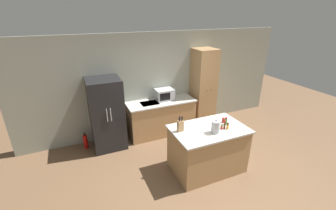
{
  "coord_description": "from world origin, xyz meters",
  "views": [
    {
      "loc": [
        -2.12,
        -2.96,
        3.07
      ],
      "look_at": [
        -0.21,
        1.4,
        1.05
      ],
      "focal_mm": 24.0,
      "sensor_mm": 36.0,
      "label": 1
    }
  ],
  "objects_px": {
    "knife_block": "(180,126)",
    "spice_bottle_short_red": "(222,127)",
    "spice_bottle_tall_dark": "(228,126)",
    "fire_extinguisher": "(86,141)",
    "refrigerator": "(107,114)",
    "spice_bottle_orange_cap": "(225,125)",
    "pantry_cabinet": "(203,89)",
    "spice_bottle_pale_salt": "(226,121)",
    "kettle": "(216,127)",
    "spice_bottle_green_herb": "(223,120)",
    "microwave": "(164,94)",
    "spice_bottle_amber_oil": "(216,126)"
  },
  "relations": [
    {
      "from": "pantry_cabinet",
      "to": "microwave",
      "type": "distance_m",
      "value": 1.13
    },
    {
      "from": "microwave",
      "to": "spice_bottle_tall_dark",
      "type": "relative_size",
      "value": 3.58
    },
    {
      "from": "spice_bottle_amber_oil",
      "to": "spice_bottle_green_herb",
      "type": "height_order",
      "value": "spice_bottle_amber_oil"
    },
    {
      "from": "kettle",
      "to": "spice_bottle_short_red",
      "type": "bearing_deg",
      "value": 18.43
    },
    {
      "from": "pantry_cabinet",
      "to": "spice_bottle_pale_salt",
      "type": "bearing_deg",
      "value": -107.91
    },
    {
      "from": "refrigerator",
      "to": "spice_bottle_green_herb",
      "type": "relative_size",
      "value": 16.49
    },
    {
      "from": "refrigerator",
      "to": "pantry_cabinet",
      "type": "relative_size",
      "value": 0.78
    },
    {
      "from": "spice_bottle_tall_dark",
      "to": "spice_bottle_green_herb",
      "type": "bearing_deg",
      "value": 70.81
    },
    {
      "from": "knife_block",
      "to": "spice_bottle_green_herb",
      "type": "distance_m",
      "value": 0.97
    },
    {
      "from": "refrigerator",
      "to": "spice_bottle_short_red",
      "type": "distance_m",
      "value": 2.63
    },
    {
      "from": "pantry_cabinet",
      "to": "spice_bottle_amber_oil",
      "type": "xyz_separation_m",
      "value": [
        -0.85,
        -1.85,
        -0.07
      ]
    },
    {
      "from": "refrigerator",
      "to": "spice_bottle_amber_oil",
      "type": "xyz_separation_m",
      "value": [
        1.81,
        -1.77,
        0.16
      ]
    },
    {
      "from": "knife_block",
      "to": "spice_bottle_orange_cap",
      "type": "xyz_separation_m",
      "value": [
        0.83,
        -0.25,
        -0.04
      ]
    },
    {
      "from": "kettle",
      "to": "spice_bottle_pale_salt",
      "type": "bearing_deg",
      "value": 26.42
    },
    {
      "from": "refrigerator",
      "to": "spice_bottle_green_herb",
      "type": "xyz_separation_m",
      "value": [
        2.09,
        -1.61,
        0.15
      ]
    },
    {
      "from": "microwave",
      "to": "spice_bottle_tall_dark",
      "type": "bearing_deg",
      "value": -77.01
    },
    {
      "from": "microwave",
      "to": "kettle",
      "type": "relative_size",
      "value": 1.78
    },
    {
      "from": "refrigerator",
      "to": "fire_extinguisher",
      "type": "bearing_deg",
      "value": 170.01
    },
    {
      "from": "pantry_cabinet",
      "to": "spice_bottle_short_red",
      "type": "xyz_separation_m",
      "value": [
        -0.76,
        -1.91,
        -0.09
      ]
    },
    {
      "from": "spice_bottle_green_herb",
      "to": "spice_bottle_pale_salt",
      "type": "distance_m",
      "value": 0.1
    },
    {
      "from": "spice_bottle_pale_salt",
      "to": "kettle",
      "type": "xyz_separation_m",
      "value": [
        -0.38,
        -0.19,
        0.05
      ]
    },
    {
      "from": "pantry_cabinet",
      "to": "fire_extinguisher",
      "type": "distance_m",
      "value": 3.32
    },
    {
      "from": "spice_bottle_pale_salt",
      "to": "fire_extinguisher",
      "type": "xyz_separation_m",
      "value": [
        -2.62,
        1.79,
        -0.84
      ]
    },
    {
      "from": "pantry_cabinet",
      "to": "knife_block",
      "type": "bearing_deg",
      "value": -132.69
    },
    {
      "from": "spice_bottle_amber_oil",
      "to": "spice_bottle_orange_cap",
      "type": "relative_size",
      "value": 0.75
    },
    {
      "from": "microwave",
      "to": "spice_bottle_pale_salt",
      "type": "xyz_separation_m",
      "value": [
        0.55,
        -1.86,
        -0.03
      ]
    },
    {
      "from": "fire_extinguisher",
      "to": "refrigerator",
      "type": "bearing_deg",
      "value": -9.99
    },
    {
      "from": "spice_bottle_tall_dark",
      "to": "spice_bottle_green_herb",
      "type": "xyz_separation_m",
      "value": [
        0.09,
        0.26,
        -0.01
      ]
    },
    {
      "from": "spice_bottle_green_herb",
      "to": "fire_extinguisher",
      "type": "relative_size",
      "value": 0.25
    },
    {
      "from": "knife_block",
      "to": "spice_bottle_short_red",
      "type": "relative_size",
      "value": 3.7
    },
    {
      "from": "refrigerator",
      "to": "spice_bottle_orange_cap",
      "type": "bearing_deg",
      "value": -43.03
    },
    {
      "from": "pantry_cabinet",
      "to": "spice_bottle_orange_cap",
      "type": "height_order",
      "value": "pantry_cabinet"
    },
    {
      "from": "spice_bottle_amber_oil",
      "to": "fire_extinguisher",
      "type": "height_order",
      "value": "spice_bottle_amber_oil"
    },
    {
      "from": "knife_block",
      "to": "fire_extinguisher",
      "type": "xyz_separation_m",
      "value": [
        -1.67,
        1.67,
        -0.88
      ]
    },
    {
      "from": "spice_bottle_amber_oil",
      "to": "kettle",
      "type": "bearing_deg",
      "value": -132.88
    },
    {
      "from": "spice_bottle_tall_dark",
      "to": "kettle",
      "type": "relative_size",
      "value": 0.5
    },
    {
      "from": "pantry_cabinet",
      "to": "spice_bottle_short_red",
      "type": "distance_m",
      "value": 2.06
    },
    {
      "from": "spice_bottle_tall_dark",
      "to": "fire_extinguisher",
      "type": "relative_size",
      "value": 0.32
    },
    {
      "from": "pantry_cabinet",
      "to": "spice_bottle_short_red",
      "type": "bearing_deg",
      "value": -111.86
    },
    {
      "from": "spice_bottle_amber_oil",
      "to": "spice_bottle_orange_cap",
      "type": "xyz_separation_m",
      "value": [
        0.15,
        -0.06,
        0.02
      ]
    },
    {
      "from": "spice_bottle_amber_oil",
      "to": "spice_bottle_pale_salt",
      "type": "height_order",
      "value": "spice_bottle_pale_salt"
    },
    {
      "from": "spice_bottle_orange_cap",
      "to": "kettle",
      "type": "height_order",
      "value": "kettle"
    },
    {
      "from": "spice_bottle_pale_salt",
      "to": "spice_bottle_orange_cap",
      "type": "relative_size",
      "value": 0.91
    },
    {
      "from": "refrigerator",
      "to": "spice_bottle_green_herb",
      "type": "distance_m",
      "value": 2.64
    },
    {
      "from": "spice_bottle_tall_dark",
      "to": "fire_extinguisher",
      "type": "xyz_separation_m",
      "value": [
        -2.54,
        1.96,
        -0.83
      ]
    },
    {
      "from": "refrigerator",
      "to": "kettle",
      "type": "distance_m",
      "value": 2.55
    },
    {
      "from": "knife_block",
      "to": "spice_bottle_pale_salt",
      "type": "height_order",
      "value": "knife_block"
    },
    {
      "from": "knife_block",
      "to": "spice_bottle_orange_cap",
      "type": "relative_size",
      "value": 1.89
    },
    {
      "from": "refrigerator",
      "to": "spice_bottle_orange_cap",
      "type": "height_order",
      "value": "refrigerator"
    },
    {
      "from": "pantry_cabinet",
      "to": "spice_bottle_orange_cap",
      "type": "bearing_deg",
      "value": -110.13
    }
  ]
}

